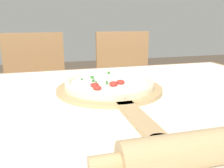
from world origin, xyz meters
TOP-DOWN VIEW (x-y plane):
  - dining_table at (0.00, 0.00)m, footprint 1.37×1.01m
  - towel_cloth at (0.00, 0.00)m, footprint 1.29×0.93m
  - pizza_peel at (-0.03, 0.07)m, footprint 0.34×0.56m
  - pizza at (-0.03, 0.10)m, footprint 0.29×0.29m
  - rolling_pin at (0.01, -0.34)m, footprint 0.39×0.06m
  - chair_left at (-0.29, 0.90)m, footprint 0.44×0.44m
  - chair_right at (0.30, 0.90)m, footprint 0.41×0.41m

SIDE VIEW (x-z plane):
  - chair_left at x=-0.29m, z-range 0.07..0.94m
  - chair_right at x=0.30m, z-range 0.07..0.94m
  - dining_table at x=0.00m, z-range 0.27..0.99m
  - towel_cloth at x=0.00m, z-range 0.72..0.73m
  - pizza_peel at x=-0.03m, z-range 0.73..0.74m
  - pizza at x=-0.03m, z-range 0.74..0.77m
  - rolling_pin at x=0.01m, z-range 0.73..0.79m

